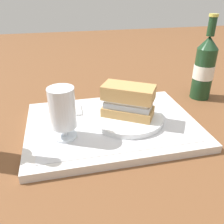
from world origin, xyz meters
TOP-DOWN VIEW (x-y plane):
  - ground_plane at (0.00, 0.00)m, footprint 3.00×3.00m
  - tray at (0.00, 0.00)m, footprint 0.44×0.32m
  - placemat at (0.00, 0.00)m, footprint 0.38×0.27m
  - plate at (-0.04, 0.00)m, footprint 0.19×0.19m
  - sandwich at (-0.04, -0.00)m, footprint 0.14×0.12m
  - beer_glass at (0.12, 0.05)m, footprint 0.06×0.06m
  - napkin_folded at (0.12, -0.09)m, footprint 0.09×0.07m
  - second_bottle at (-0.34, -0.13)m, footprint 0.07×0.07m

SIDE VIEW (x-z plane):
  - ground_plane at x=0.00m, z-range 0.00..0.00m
  - tray at x=0.00m, z-range 0.00..0.02m
  - placemat at x=0.00m, z-range 0.02..0.02m
  - napkin_folded at x=0.12m, z-range 0.02..0.03m
  - plate at x=-0.04m, z-range 0.02..0.04m
  - sandwich at x=-0.04m, z-range 0.04..0.12m
  - beer_glass at x=0.12m, z-range 0.03..0.15m
  - second_bottle at x=-0.34m, z-range -0.03..0.24m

